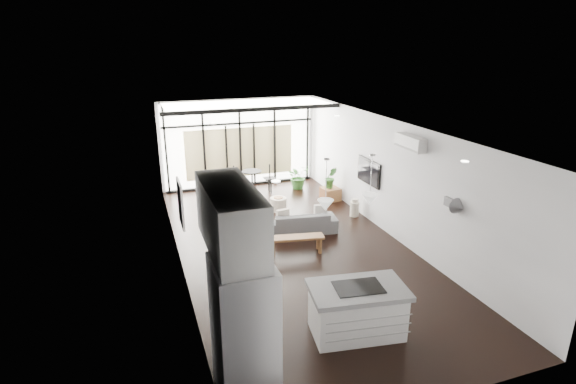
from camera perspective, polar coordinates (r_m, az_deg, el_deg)
floor at (r=10.41m, az=0.55°, el=-7.03°), size 5.00×10.00×0.00m
ceiling at (r=9.53m, az=0.60°, el=8.30°), size 5.00×10.00×0.00m
wall_left at (r=9.37m, az=-13.95°, el=-1.32°), size 0.02×10.00×2.80m
wall_right at (r=10.95m, az=12.98°, el=1.66°), size 0.02×10.00×2.80m
wall_back at (r=14.51m, az=-6.20°, el=6.22°), size 5.00×0.02×2.80m
wall_front at (r=5.88m, az=17.97°, el=-14.49°), size 5.00×0.02×2.80m
glazing at (r=14.40m, az=-6.09°, el=6.12°), size 5.00×0.20×2.80m
skylight at (r=13.32m, az=-5.38°, el=11.10°), size 4.70×1.90×0.06m
neighbour_building at (r=14.54m, az=-6.11°, el=5.02°), size 3.50×0.02×1.60m
island at (r=7.53m, az=8.75°, el=-14.62°), size 1.64×1.12×0.84m
cooktop at (r=7.30m, az=8.92°, el=-11.84°), size 0.83×0.61×0.01m
fridge at (r=6.13m, az=-5.60°, el=-16.96°), size 0.75×0.93×1.93m
appliance_column at (r=6.68m, az=-6.80°, el=-11.55°), size 0.61×0.64×2.35m
upper_cabinets at (r=5.84m, az=-7.30°, el=-3.35°), size 0.62×1.75×0.86m
pendant_left at (r=7.22m, az=4.77°, el=-1.68°), size 0.26×0.26×0.18m
pendant_right at (r=7.56m, az=10.32°, el=-0.95°), size 0.26×0.26×0.18m
sofa at (r=11.10m, az=1.62°, el=-3.39°), size 1.82×0.77×0.69m
console_bench at (r=10.08m, az=1.04°, el=-6.70°), size 1.27×0.52×0.40m
pouf at (r=12.52m, az=-1.23°, el=-1.55°), size 0.46×0.46×0.37m
crate at (r=13.38m, az=5.40°, el=-0.25°), size 0.53×0.53×0.37m
plant_tall at (r=14.34m, az=1.33°, el=1.65°), size 0.89×0.94×0.61m
plant_crate at (r=13.28m, az=5.44°, el=1.10°), size 0.50×0.72×0.29m
milk_can at (r=12.24m, az=8.46°, el=-1.94°), size 0.27×0.27×0.49m
bistro_set at (r=13.93m, az=-4.57°, el=1.22°), size 1.50×0.81×0.68m
tv at (r=11.78m, az=10.23°, el=2.55°), size 0.05×1.10×0.65m
ac_unit at (r=9.98m, az=15.25°, el=6.07°), size 0.22×0.90×0.30m
framed_art at (r=8.86m, az=-13.49°, el=-1.45°), size 0.04×0.70×0.90m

